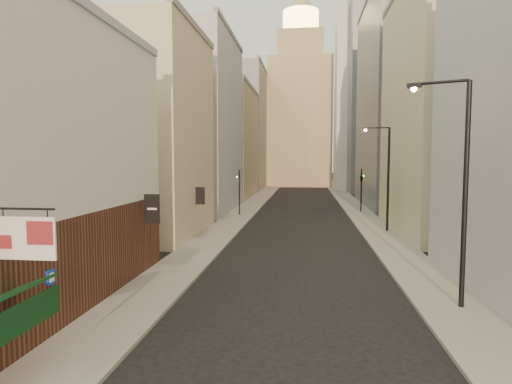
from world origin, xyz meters
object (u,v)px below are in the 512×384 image
white_tower (357,94)px  traffic_light_left (239,182)px  streetlamp_near (459,180)px  streetlamp_mid (386,173)px  clock_tower (300,108)px  traffic_light_right (361,180)px

white_tower → traffic_light_left: 45.78m
traffic_light_left → white_tower: bearing=-118.5°
streetlamp_near → streetlamp_mid: size_ratio=1.06×
clock_tower → traffic_light_left: clock_tower is taller
white_tower → streetlamp_near: 68.39m
streetlamp_mid → traffic_light_right: streetlamp_mid is taller
white_tower → traffic_light_right: bearing=-95.2°
streetlamp_near → traffic_light_right: bearing=110.3°
traffic_light_left → traffic_light_right: same height
streetlamp_mid → traffic_light_left: bearing=147.2°
clock_tower → traffic_light_right: (7.75, -49.44, -13.89)m
clock_tower → streetlamp_mid: (8.05, -62.54, -12.64)m
streetlamp_near → streetlamp_mid: streetlamp_near is taller
white_tower → streetlamp_near: bearing=-92.9°
streetlamp_mid → traffic_light_left: (-13.60, 8.58, -1.36)m
traffic_light_left → clock_tower: bearing=-101.9°
streetlamp_near → streetlamp_mid: 18.46m
white_tower → traffic_light_left: white_tower is taller
streetlamp_near → traffic_light_left: (-13.16, 27.03, -1.67)m
streetlamp_near → traffic_light_right: 31.59m
white_tower → traffic_light_left: bearing=-112.5°
clock_tower → streetlamp_near: bearing=-84.6°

